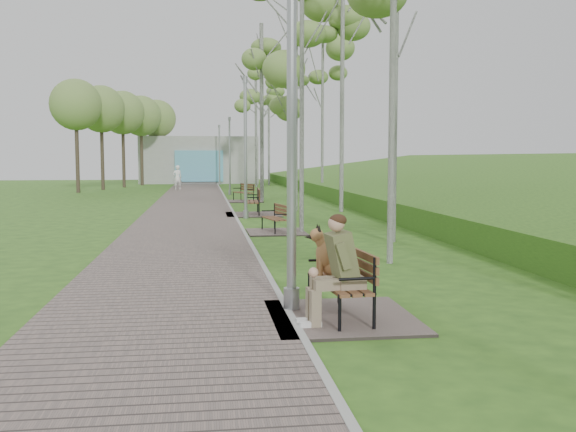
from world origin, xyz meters
The scene contains 20 objects.
ground centered at (0.00, 0.00, 0.00)m, with size 120.00×120.00×0.00m, color #2E541B.
walkway centered at (-1.75, 21.50, 0.02)m, with size 3.50×67.00×0.04m, color #61534E.
kerb centered at (0.00, 21.50, 0.03)m, with size 0.10×67.00×0.05m, color #999993.
embankment centered at (12.00, 20.00, 0.00)m, with size 14.00×70.00×1.60m, color #518C27.
building_north centered at (-1.50, 50.97, 1.99)m, with size 10.00×5.20×4.00m.
bench_main centered at (0.59, 2.64, 0.48)m, with size 1.95×2.17×1.70m.
bench_second centered at (0.90, 12.84, 0.19)m, with size 1.68×1.87×1.03m.
bench_third centered at (0.68, 18.75, 0.24)m, with size 2.07×2.29×1.27m.
bench_far centered at (0.82, 26.39, 0.21)m, with size 1.81×2.01×1.11m.
lamp_post_near centered at (0.06, 3.18, 2.76)m, with size 0.23×0.23×5.92m.
lamp_post_second centered at (0.35, 17.45, 2.39)m, with size 0.20×0.20×5.11m.
lamp_post_third centered at (0.40, 32.38, 2.15)m, with size 0.18×0.18×4.59m.
lamp_post_far centered at (0.17, 46.92, 2.27)m, with size 0.19×0.19×4.86m.
pedestrian_near centered at (-2.92, 38.57, 0.84)m, with size 0.61×0.40×1.69m, color white.
birch_mid_c centered at (2.63, 20.51, 7.21)m, with size 2.75×2.75×9.18m.
birch_far_a centered at (3.61, 29.30, 6.04)m, with size 2.33×2.33×7.69m.
birch_far_b centered at (1.81, 26.91, 7.27)m, with size 2.77×2.77×9.26m.
birch_far_c centered at (5.46, 29.69, 7.22)m, with size 2.61×2.61×9.20m.
birch_distant_a centered at (2.82, 42.73, 7.04)m, with size 2.60×2.60×8.97m.
birch_distant_b centered at (4.07, 45.47, 6.81)m, with size 2.30×2.30×8.67m.
Camera 1 is at (-1.18, -5.78, 2.20)m, focal length 40.00 mm.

